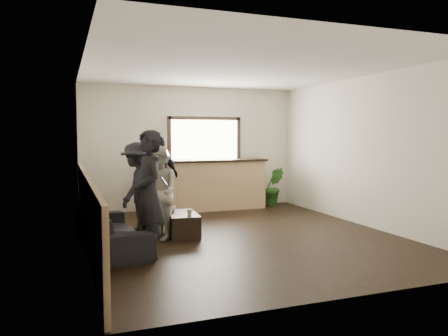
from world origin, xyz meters
name	(u,v)px	position (x,y,z in m)	size (l,w,h in m)	color
ground	(241,236)	(0.00, 0.00, 0.00)	(5.00, 6.00, 0.01)	black
room_shell	(199,150)	(-0.74, 0.00, 1.47)	(5.01, 6.01, 2.80)	silver
bar_counter	(208,182)	(0.30, 2.70, 0.64)	(2.70, 0.68, 2.13)	tan
sofa	(111,230)	(-2.15, -0.12, 0.29)	(2.00, 0.78, 0.58)	black
coffee_table	(182,224)	(-0.92, 0.38, 0.19)	(0.48, 0.86, 0.38)	black
cup_a	(172,209)	(-1.05, 0.58, 0.43)	(0.13, 0.13, 0.10)	silver
cup_b	(189,212)	(-0.85, 0.18, 0.43)	(0.09, 0.09, 0.09)	silver
potted_plant	(273,187)	(1.94, 2.65, 0.47)	(0.51, 0.41, 0.93)	#2D6623
person_a	(149,194)	(-1.70, -0.77, 0.89)	(0.51, 0.69, 1.77)	black
person_b	(158,193)	(-1.36, 0.24, 0.77)	(0.73, 0.85, 1.54)	#BBB6A8
person_c	(137,187)	(-1.59, 0.94, 0.79)	(1.01, 1.18, 1.58)	black
person_d	(160,177)	(-0.95, 2.05, 0.85)	(1.06, 0.88, 1.70)	black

